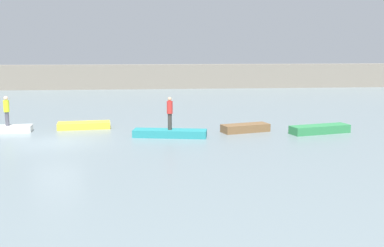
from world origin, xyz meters
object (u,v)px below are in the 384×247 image
(rowboat_yellow, at_px, (84,125))
(rowboat_teal, at_px, (170,133))
(rowboat_brown, at_px, (245,128))
(rowboat_green, at_px, (320,129))
(rowboat_white, at_px, (8,129))
(person_hiviz_shirt, at_px, (6,109))
(person_red_shirt, at_px, (170,112))

(rowboat_yellow, relative_size, rowboat_teal, 0.77)
(rowboat_yellow, bearing_deg, rowboat_brown, -18.09)
(rowboat_yellow, distance_m, rowboat_teal, 5.91)
(rowboat_brown, xyz_separation_m, rowboat_green, (4.14, -0.82, 0.01))
(rowboat_brown, relative_size, rowboat_green, 0.79)
(rowboat_white, height_order, rowboat_yellow, rowboat_yellow)
(rowboat_white, relative_size, rowboat_yellow, 0.86)
(rowboat_teal, bearing_deg, person_hiviz_shirt, 176.76)
(rowboat_teal, relative_size, rowboat_green, 1.14)
(rowboat_teal, bearing_deg, rowboat_brown, 24.74)
(rowboat_white, xyz_separation_m, rowboat_brown, (13.68, -1.20, 0.04))
(rowboat_green, bearing_deg, person_hiviz_shirt, 159.63)
(rowboat_teal, xyz_separation_m, person_red_shirt, (-0.00, 0.00, 1.20))
(rowboat_white, xyz_separation_m, rowboat_green, (17.81, -2.02, 0.05))
(rowboat_teal, relative_size, person_red_shirt, 2.23)
(rowboat_yellow, relative_size, person_hiviz_shirt, 1.79)
(rowboat_green, distance_m, person_red_shirt, 8.64)
(rowboat_white, height_order, rowboat_green, rowboat_green)
(rowboat_white, relative_size, rowboat_teal, 0.66)
(rowboat_teal, distance_m, person_red_shirt, 1.20)
(rowboat_green, relative_size, person_hiviz_shirt, 2.04)
(rowboat_teal, bearing_deg, rowboat_white, 176.76)
(rowboat_white, bearing_deg, rowboat_green, -10.99)
(rowboat_brown, xyz_separation_m, person_hiviz_shirt, (-13.68, 1.20, 1.11))
(rowboat_brown, distance_m, person_hiviz_shirt, 13.77)
(rowboat_teal, distance_m, rowboat_green, 8.56)
(rowboat_white, relative_size, rowboat_green, 0.75)
(rowboat_yellow, xyz_separation_m, person_hiviz_shirt, (-4.22, -0.80, 1.14))
(rowboat_yellow, relative_size, rowboat_brown, 1.11)
(rowboat_yellow, distance_m, rowboat_green, 13.88)
(rowboat_yellow, relative_size, rowboat_green, 0.88)
(rowboat_teal, bearing_deg, rowboat_yellow, 159.08)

